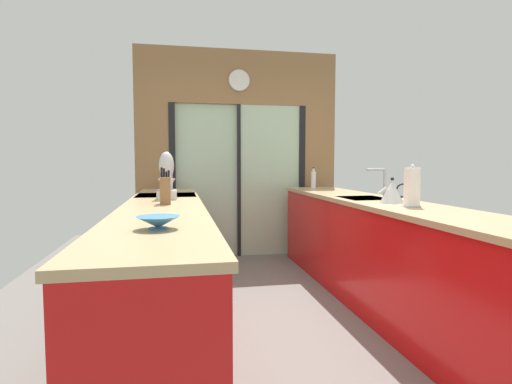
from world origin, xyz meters
TOP-DOWN VIEW (x-y plane):
  - ground_plane at (0.00, 0.60)m, footprint 5.04×7.60m
  - back_wall_unit at (0.00, 2.40)m, footprint 2.64×0.12m
  - left_counter_run at (-0.91, 0.13)m, footprint 0.62×3.80m
  - right_counter_run at (0.91, 0.30)m, footprint 0.62×3.80m
  - sink_faucet at (1.06, 0.55)m, footprint 0.19×0.02m
  - oven_range at (-0.91, 1.25)m, footprint 0.60×0.60m
  - mixing_bowl at (-0.89, -0.89)m, footprint 0.21×0.21m
  - knife_block at (-0.89, 0.33)m, footprint 0.08×0.14m
  - stand_mixer at (-0.89, 0.76)m, footprint 0.17×0.27m
  - kettle at (0.89, 0.06)m, footprint 0.27×0.19m
  - soap_bottle at (0.89, 1.97)m, footprint 0.06×0.06m
  - paper_towel_roll at (0.89, -0.22)m, footprint 0.13×0.13m

SIDE VIEW (x-z plane):
  - ground_plane at x=0.00m, z-range -0.02..0.00m
  - oven_range at x=-0.91m, z-range 0.00..0.92m
  - right_counter_run at x=0.91m, z-range 0.00..0.92m
  - left_counter_run at x=-0.91m, z-range 0.01..0.93m
  - mixing_bowl at x=-0.89m, z-range 0.92..0.99m
  - kettle at x=0.89m, z-range 0.91..1.12m
  - knife_block at x=-0.89m, z-range 0.89..1.17m
  - soap_bottle at x=0.89m, z-range 0.90..1.16m
  - paper_towel_roll at x=0.89m, z-range 0.90..1.22m
  - stand_mixer at x=-0.89m, z-range 0.87..1.29m
  - sink_faucet at x=1.06m, z-range 0.96..1.24m
  - back_wall_unit at x=0.00m, z-range 0.17..2.87m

